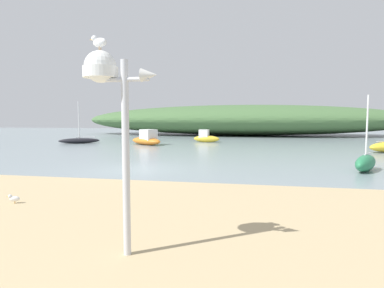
{
  "coord_description": "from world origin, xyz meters",
  "views": [
    {
      "loc": [
        5.46,
        -14.2,
        2.42
      ],
      "look_at": [
        1.73,
        4.94,
        0.85
      ],
      "focal_mm": 29.64,
      "sensor_mm": 36.0,
      "label": 1
    }
  ],
  "objects_px": {
    "sailboat_inner_mooring": "(79,140)",
    "mast_structure": "(108,86)",
    "sailboat_off_point": "(365,163)",
    "motorboat_far_right": "(206,137)",
    "seagull_on_radar": "(99,42)",
    "seagull_mid_strand": "(14,198)",
    "motorboat_far_left": "(147,139)"
  },
  "relations": [
    {
      "from": "motorboat_far_right",
      "to": "sailboat_inner_mooring",
      "type": "distance_m",
      "value": 12.53
    },
    {
      "from": "seagull_mid_strand",
      "to": "motorboat_far_left",
      "type": "bearing_deg",
      "value": 99.69
    },
    {
      "from": "mast_structure",
      "to": "motorboat_far_left",
      "type": "relative_size",
      "value": 0.81
    },
    {
      "from": "seagull_on_radar",
      "to": "motorboat_far_left",
      "type": "xyz_separation_m",
      "value": [
        -7.25,
        23.02,
        -3.12
      ]
    },
    {
      "from": "seagull_mid_strand",
      "to": "mast_structure",
      "type": "bearing_deg",
      "value": -31.59
    },
    {
      "from": "sailboat_off_point",
      "to": "seagull_mid_strand",
      "type": "height_order",
      "value": "sailboat_off_point"
    },
    {
      "from": "seagull_on_radar",
      "to": "sailboat_inner_mooring",
      "type": "bearing_deg",
      "value": 121.4
    },
    {
      "from": "seagull_mid_strand",
      "to": "sailboat_off_point",
      "type": "bearing_deg",
      "value": 37.42
    },
    {
      "from": "motorboat_far_left",
      "to": "seagull_mid_strand",
      "type": "xyz_separation_m",
      "value": [
        3.53,
        -20.65,
        -0.18
      ]
    },
    {
      "from": "seagull_on_radar",
      "to": "sailboat_inner_mooring",
      "type": "xyz_separation_m",
      "value": [
        -14.31,
        23.43,
        -3.36
      ]
    },
    {
      "from": "motorboat_far_left",
      "to": "sailboat_inner_mooring",
      "type": "height_order",
      "value": "sailboat_inner_mooring"
    },
    {
      "from": "sailboat_off_point",
      "to": "mast_structure",
      "type": "bearing_deg",
      "value": -123.88
    },
    {
      "from": "sailboat_inner_mooring",
      "to": "mast_structure",
      "type": "bearing_deg",
      "value": -58.36
    },
    {
      "from": "motorboat_far_right",
      "to": "sailboat_off_point",
      "type": "bearing_deg",
      "value": -58.85
    },
    {
      "from": "motorboat_far_right",
      "to": "sailboat_inner_mooring",
      "type": "relative_size",
      "value": 0.69
    },
    {
      "from": "motorboat_far_left",
      "to": "seagull_mid_strand",
      "type": "distance_m",
      "value": 20.95
    },
    {
      "from": "sailboat_off_point",
      "to": "motorboat_far_right",
      "type": "bearing_deg",
      "value": 121.15
    },
    {
      "from": "sailboat_inner_mooring",
      "to": "seagull_on_radar",
      "type": "bearing_deg",
      "value": -58.6
    },
    {
      "from": "motorboat_far_right",
      "to": "seagull_mid_strand",
      "type": "height_order",
      "value": "motorboat_far_right"
    },
    {
      "from": "motorboat_far_left",
      "to": "sailboat_inner_mooring",
      "type": "distance_m",
      "value": 7.07
    },
    {
      "from": "motorboat_far_right",
      "to": "seagull_on_radar",
      "type": "bearing_deg",
      "value": -85.01
    },
    {
      "from": "sailboat_inner_mooring",
      "to": "seagull_mid_strand",
      "type": "height_order",
      "value": "sailboat_inner_mooring"
    },
    {
      "from": "seagull_on_radar",
      "to": "seagull_mid_strand",
      "type": "relative_size",
      "value": 1.03
    },
    {
      "from": "mast_structure",
      "to": "seagull_mid_strand",
      "type": "distance_m",
      "value": 5.23
    },
    {
      "from": "seagull_on_radar",
      "to": "motorboat_far_right",
      "type": "xyz_separation_m",
      "value": [
        -2.38,
        27.29,
        -3.16
      ]
    },
    {
      "from": "mast_structure",
      "to": "seagull_mid_strand",
      "type": "height_order",
      "value": "mast_structure"
    },
    {
      "from": "mast_structure",
      "to": "motorboat_far_left",
      "type": "bearing_deg",
      "value": 107.79
    },
    {
      "from": "sailboat_inner_mooring",
      "to": "seagull_mid_strand",
      "type": "bearing_deg",
      "value": -63.33
    },
    {
      "from": "seagull_on_radar",
      "to": "seagull_mid_strand",
      "type": "height_order",
      "value": "seagull_on_radar"
    },
    {
      "from": "sailboat_off_point",
      "to": "seagull_mid_strand",
      "type": "bearing_deg",
      "value": -142.58
    },
    {
      "from": "motorboat_far_right",
      "to": "motorboat_far_left",
      "type": "bearing_deg",
      "value": -138.71
    },
    {
      "from": "mast_structure",
      "to": "motorboat_far_left",
      "type": "distance_m",
      "value": 24.3
    }
  ]
}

